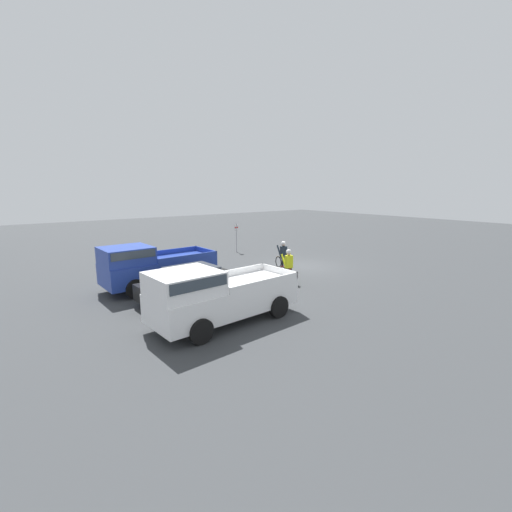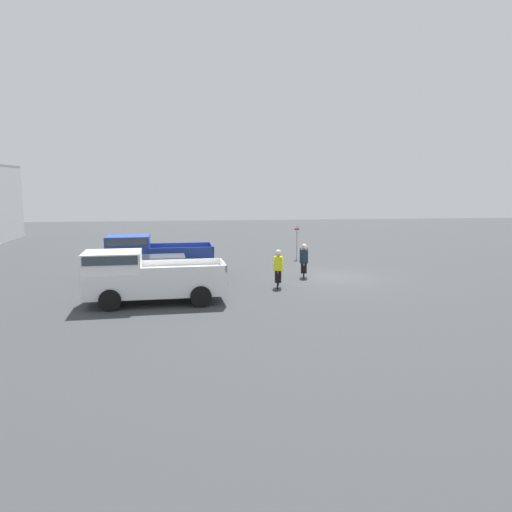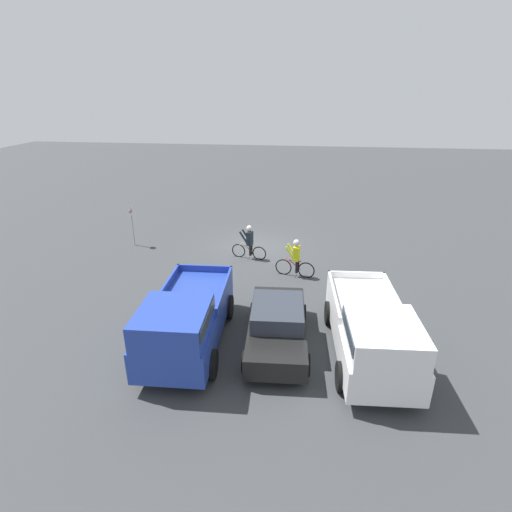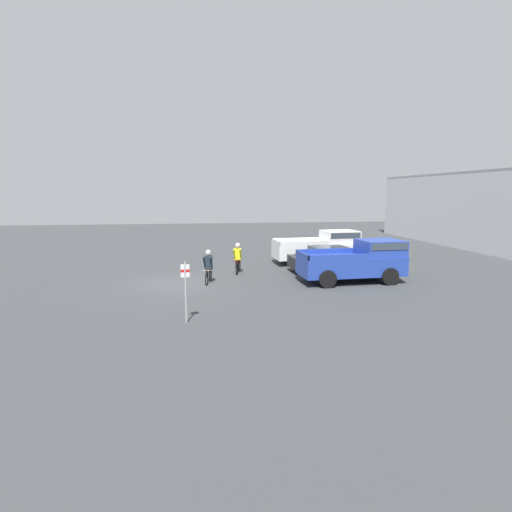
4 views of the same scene
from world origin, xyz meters
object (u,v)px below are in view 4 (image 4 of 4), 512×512
pickup_truck_0 (322,246)px  cyclist_0 (209,266)px  fire_lane_sign (185,286)px  cyclist_1 (238,258)px  sedan_0 (328,259)px  pickup_truck_1 (359,260)px

pickup_truck_0 → cyclist_0: pickup_truck_0 is taller
fire_lane_sign → pickup_truck_0: bearing=142.6°
cyclist_1 → cyclist_0: bearing=-36.8°
sedan_0 → cyclist_1: 5.20m
pickup_truck_1 → cyclist_0: (-0.87, -7.57, -0.26)m
pickup_truck_0 → fire_lane_sign: size_ratio=2.54×
sedan_0 → cyclist_0: 7.15m
cyclist_0 → cyclist_1: cyclist_1 is taller
pickup_truck_1 → pickup_truck_0: bearing=-178.6°
sedan_0 → cyclist_0: size_ratio=2.59×
pickup_truck_1 → sedan_0: bearing=-166.3°
pickup_truck_0 → sedan_0: size_ratio=1.22×
pickup_truck_0 → pickup_truck_1: pickup_truck_1 is taller
pickup_truck_1 → cyclist_1: (-3.16, -5.86, -0.24)m
pickup_truck_0 → cyclist_1: 6.23m
pickup_truck_1 → cyclist_1: 6.66m
cyclist_0 → cyclist_1: size_ratio=0.99×
sedan_0 → fire_lane_sign: (8.16, -7.84, 0.58)m
sedan_0 → pickup_truck_1: bearing=13.7°
pickup_truck_0 → cyclist_1: size_ratio=3.15×
sedan_0 → cyclist_0: (1.91, -6.89, 0.12)m
sedan_0 → cyclist_1: cyclist_1 is taller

